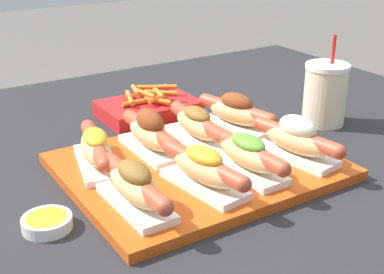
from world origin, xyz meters
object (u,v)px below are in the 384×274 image
hot_dog_5 (150,133)px  drink_cup (325,94)px  hot_dog_0 (135,186)px  hot_dog_4 (96,149)px  hot_dog_7 (236,113)px  hot_dog_6 (197,125)px  fries_basket (148,108)px  serving_tray (198,166)px  hot_dog_3 (297,140)px  sauce_bowl (47,222)px  hot_dog_1 (204,169)px  hot_dog_2 (248,154)px

hot_dog_5 → drink_cup: 0.41m
hot_dog_0 → hot_dog_4: (0.01, 0.16, -0.00)m
hot_dog_7 → hot_dog_4: bearing=-177.6°
hot_dog_0 → hot_dog_7: 0.36m
hot_dog_6 → fries_basket: size_ratio=0.95×
serving_tray → hot_dog_3: hot_dog_3 is taller
hot_dog_0 → hot_dog_3: hot_dog_3 is taller
hot_dog_0 → hot_dog_5: size_ratio=1.00×
hot_dog_4 → sauce_bowl: bearing=-137.5°
hot_dog_6 → hot_dog_7: size_ratio=1.02×
hot_dog_7 → hot_dog_0: bearing=-151.3°
hot_dog_3 → drink_cup: drink_cup is taller
drink_cup → fries_basket: bearing=141.1°
hot_dog_1 → hot_dog_7: hot_dog_7 is taller
hot_dog_3 → hot_dog_1: bearing=-178.5°
hot_dog_2 → drink_cup: (0.31, 0.13, 0.02)m
hot_dog_1 → drink_cup: size_ratio=1.03×
hot_dog_2 → hot_dog_5: hot_dog_5 is taller
hot_dog_2 → drink_cup: 0.33m
hot_dog_7 → drink_cup: drink_cup is taller
hot_dog_6 → sauce_bowl: bearing=-160.3°
serving_tray → hot_dog_4: bearing=153.6°
hot_dog_7 → drink_cup: size_ratio=1.02×
serving_tray → drink_cup: (0.36, 0.05, 0.06)m
hot_dog_1 → drink_cup: (0.40, 0.14, 0.02)m
serving_tray → hot_dog_7: (0.15, 0.09, 0.04)m
hot_dog_3 → sauce_bowl: size_ratio=2.70×
hot_dog_6 → hot_dog_0: bearing=-142.9°
hot_dog_2 → drink_cup: drink_cup is taller
hot_dog_2 → hot_dog_5: size_ratio=1.00×
serving_tray → fries_basket: bearing=79.0°
hot_dog_6 → drink_cup: (0.31, -0.03, 0.02)m
hot_dog_2 → serving_tray: bearing=120.8°
hot_dog_2 → sauce_bowl: 0.34m
hot_dog_4 → serving_tray: bearing=-26.4°
hot_dog_1 → fries_basket: hot_dog_1 is taller
hot_dog_0 → hot_dog_5: hot_dog_5 is taller
hot_dog_5 → hot_dog_1: bearing=-88.4°
hot_dog_3 → sauce_bowl: 0.44m
hot_dog_0 → hot_dog_3: bearing=0.1°
hot_dog_0 → hot_dog_7: (0.31, 0.17, 0.00)m
hot_dog_5 → sauce_bowl: bearing=-152.5°
hot_dog_5 → serving_tray: bearing=-59.3°
hot_dog_3 → fries_basket: bearing=104.8°
hot_dog_6 → sauce_bowl: hot_dog_6 is taller
hot_dog_7 → fries_basket: bearing=114.8°
sauce_bowl → drink_cup: (0.64, 0.09, 0.06)m
hot_dog_7 → hot_dog_2: bearing=-121.4°
hot_dog_2 → hot_dog_7: hot_dog_7 is taller
hot_dog_7 → drink_cup: 0.21m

